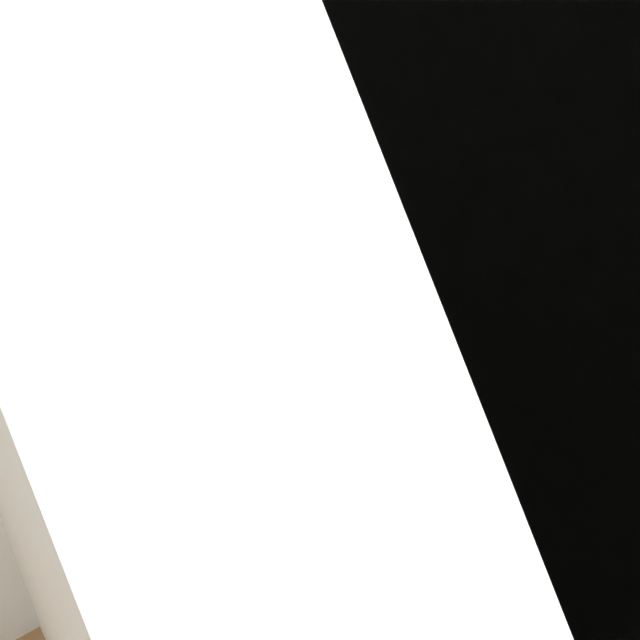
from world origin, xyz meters
The scene contains 12 objects.
ground_plane centered at (0.00, 0.00, 0.00)m, with size 6.00×6.00×0.00m, color olive.
wall_back centered at (0.00, 0.35, 1.30)m, with size 6.00×0.06×2.60m.
desk centered at (0.39, -0.02, 0.41)m, with size 1.51×0.61×0.75m.
book_stack_tall centered at (-0.03, 0.14, 0.89)m, with size 0.23×0.20×0.26m.
book_stack_keyboard_riser centered at (-0.16, -0.06, 0.85)m, with size 0.24×0.21×0.18m.
book_stack_side centered at (0.41, -0.04, 0.80)m, with size 0.25×0.19×0.09m.
laptop centered at (-0.03, 0.21, 1.08)m, with size 0.33×0.32×0.24m.
keyboard centered at (-0.16, -0.06, 0.95)m, with size 0.42×0.14×0.02m, color black.
computer_mouse centered at (0.30, 0.05, 0.77)m, with size 0.06×0.10×0.04m, color #A5A8AD.
mug centered at (-0.59, 0.06, 0.80)m, with size 0.12×0.08×0.10m.
water_bottle centered at (0.61, -0.16, 0.85)m, with size 0.06×0.06×0.19m, color black.
cell_phone centered at (0.26, -0.16, 0.76)m, with size 0.07×0.14×0.01m, color black.
Camera 1 is at (-1.03, -1.20, 1.87)m, focal length 36.53 mm.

